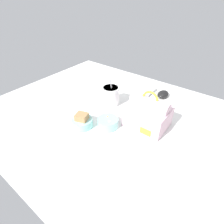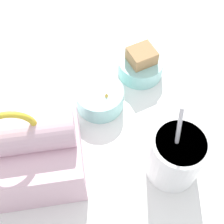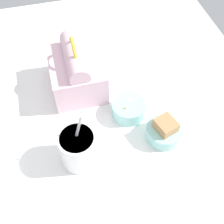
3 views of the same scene
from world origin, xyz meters
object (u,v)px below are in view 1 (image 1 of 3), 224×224
Objects in this scene: keyboard at (131,86)px; soup_cup at (111,96)px; lunch_bag at (148,114)px; bento_bowl_snacks at (108,122)px; bento_bowl_sandwich at (82,122)px; computer_mouse at (163,94)px.

keyboard is 25.74cm from soup_cup.
bento_bowl_snacks is at bearing -139.50° from lunch_bag.
computer_mouse is (20.33, 51.38, -0.86)cm from bento_bowl_sandwich.
bento_bowl_snacks is at bearing -102.72° from computer_mouse.
soup_cup reaches higher than bento_bowl_snacks.
keyboard is 1.73× the size of soup_cup.
soup_cup is 1.99× the size of computer_mouse.
computer_mouse is (21.39, 26.69, -3.96)cm from soup_cup.
keyboard is at bearing 107.24° from bento_bowl_snacks.
lunch_bag reaches higher than bento_bowl_sandwich.
bento_bowl_sandwich is (-25.39, -20.29, -4.18)cm from lunch_bag.
lunch_bag is at bearing 40.50° from bento_bowl_snacks.
lunch_bag is at bearing -9.46° from soup_cup.
bento_bowl_snacks is at bearing -72.76° from keyboard.
bento_bowl_snacks is at bearing -56.22° from soup_cup.
soup_cup is at bearing 92.44° from bento_bowl_sandwich.
computer_mouse is at bearing 99.23° from lunch_bag.
bento_bowl_sandwich reaches higher than bento_bowl_snacks.
bento_bowl_snacks is (-14.95, -12.77, -4.43)cm from lunch_bag.
bento_bowl_sandwich is 1.00× the size of bento_bowl_snacks.
bento_bowl_snacks is 1.09× the size of computer_mouse.
bento_bowl_sandwich is (1.05, -24.70, -3.10)cm from soup_cup.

